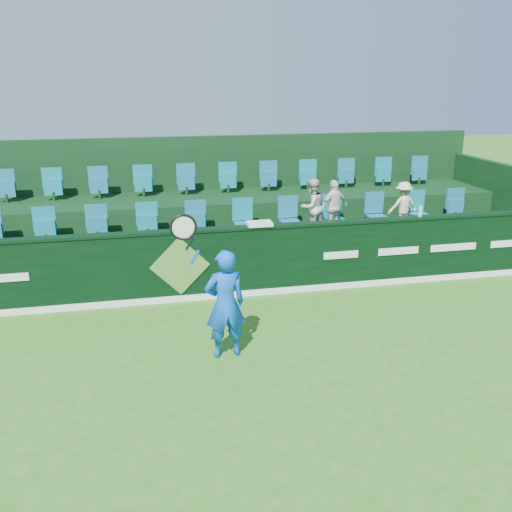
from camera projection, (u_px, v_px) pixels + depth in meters
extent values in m
plane|color=#2F6A19|center=(211.00, 420.00, 6.96)|extent=(60.00, 60.00, 0.00)
cube|color=black|center=(180.00, 267.00, 10.48)|extent=(16.00, 0.20, 1.30)
cube|color=black|center=(178.00, 231.00, 10.28)|extent=(16.00, 0.24, 0.05)
cube|color=white|center=(181.00, 299.00, 10.56)|extent=(16.00, 0.02, 0.12)
cube|color=#4E8931|center=(180.00, 266.00, 10.36)|extent=(1.10, 0.02, 1.10)
cube|color=white|center=(341.00, 255.00, 11.00)|extent=(0.70, 0.01, 0.14)
cube|color=white|center=(398.00, 251.00, 11.24)|extent=(0.85, 0.01, 0.14)
cube|color=white|center=(453.00, 247.00, 11.49)|extent=(1.00, 0.01, 0.14)
cube|color=white|center=(506.00, 244.00, 11.74)|extent=(0.70, 0.01, 0.14)
cube|color=black|center=(175.00, 261.00, 11.58)|extent=(16.00, 2.00, 0.80)
cube|color=black|center=(168.00, 226.00, 13.27)|extent=(16.00, 1.80, 1.30)
cube|color=black|center=(164.00, 191.00, 14.01)|extent=(16.00, 0.20, 2.60)
cube|color=black|center=(497.00, 205.00, 13.86)|extent=(0.20, 4.00, 2.00)
cube|color=#0E7787|center=(172.00, 223.00, 11.74)|extent=(13.50, 0.50, 0.60)
cube|color=#0E7787|center=(165.00, 184.00, 13.26)|extent=(13.50, 0.50, 0.60)
imported|color=blue|center=(225.00, 304.00, 8.32)|extent=(0.63, 0.44, 1.65)
cylinder|color=#143FBF|center=(195.00, 257.00, 7.90)|extent=(0.16, 0.04, 0.21)
cylinder|color=black|center=(190.00, 244.00, 7.83)|extent=(0.14, 0.03, 0.19)
torus|color=black|center=(183.00, 227.00, 7.74)|extent=(0.52, 0.04, 0.52)
cylinder|color=silver|center=(183.00, 227.00, 7.74)|extent=(0.43, 0.01, 0.43)
imported|color=beige|center=(312.00, 207.00, 11.89)|extent=(0.70, 0.64, 1.18)
imported|color=white|center=(334.00, 207.00, 12.00)|extent=(0.72, 0.47, 1.14)
imported|color=beige|center=(403.00, 206.00, 12.34)|extent=(0.69, 0.42, 1.03)
cube|color=white|center=(259.00, 224.00, 10.57)|extent=(0.46, 0.30, 0.07)
cylinder|color=silver|center=(420.00, 211.00, 11.21)|extent=(0.07, 0.07, 0.21)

